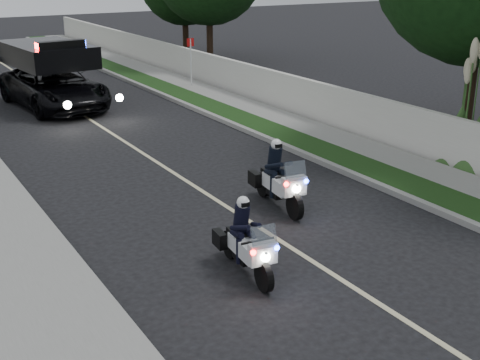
{
  "coord_description": "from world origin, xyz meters",
  "views": [
    {
      "loc": [
        -7.12,
        -9.5,
        5.75
      ],
      "look_at": [
        -0.16,
        1.95,
        1.0
      ],
      "focal_mm": 46.9,
      "sensor_mm": 36.0,
      "label": 1
    }
  ],
  "objects": [
    {
      "name": "curb_right",
      "position": [
        4.1,
        10.0,
        0.07
      ],
      "size": [
        0.2,
        60.0,
        0.15
      ],
      "primitive_type": "cube",
      "color": "gray",
      "rests_on": "ground"
    },
    {
      "name": "pampas_mid",
      "position": [
        7.6,
        1.54,
        0.0
      ],
      "size": [
        1.66,
        1.66,
        4.35
      ],
      "primitive_type": null,
      "rotation": [
        0.0,
        0.0,
        -0.09
      ],
      "color": "beige",
      "rests_on": "ground"
    },
    {
      "name": "tree_right_e",
      "position": [
        10.1,
        25.2,
        0.0
      ],
      "size": [
        6.88,
        6.88,
        8.99
      ],
      "primitive_type": null,
      "rotation": [
        0.0,
        0.0,
        -0.34
      ],
      "color": "#133410",
      "rests_on": "ground"
    },
    {
      "name": "ground",
      "position": [
        0.0,
        0.0,
        0.0
      ],
      "size": [
        120.0,
        120.0,
        0.0
      ],
      "primitive_type": "plane",
      "color": "black",
      "rests_on": "ground"
    },
    {
      "name": "property_wall",
      "position": [
        7.1,
        10.0,
        0.75
      ],
      "size": [
        0.22,
        60.0,
        1.5
      ],
      "primitive_type": "cube",
      "color": "beige",
      "rests_on": "ground"
    },
    {
      "name": "pampas_far",
      "position": [
        7.6,
        2.32,
        0.0
      ],
      "size": [
        1.86,
        1.86,
        4.0
      ],
      "primitive_type": null,
      "rotation": [
        0.0,
        0.0,
        -0.43
      ],
      "color": "beige",
      "rests_on": "ground"
    },
    {
      "name": "police_suv",
      "position": [
        -0.51,
        15.88,
        0.0
      ],
      "size": [
        3.43,
        6.4,
        2.99
      ],
      "primitive_type": "imported",
      "rotation": [
        0.0,
        0.0,
        0.1
      ],
      "color": "black",
      "rests_on": "ground"
    },
    {
      "name": "sign_post",
      "position": [
        6.0,
        16.47,
        0.0
      ],
      "size": [
        0.4,
        0.4,
        2.4
      ],
      "primitive_type": null,
      "rotation": [
        0.0,
        0.0,
        0.08
      ],
      "color": "red",
      "rests_on": "ground"
    },
    {
      "name": "sidewalk_right",
      "position": [
        6.1,
        10.0,
        0.08
      ],
      "size": [
        1.4,
        60.0,
        0.16
      ],
      "primitive_type": "cube",
      "color": "gray",
      "rests_on": "ground"
    },
    {
      "name": "tree_right_d",
      "position": [
        10.08,
        22.12,
        0.0
      ],
      "size": [
        7.11,
        7.11,
        10.17
      ],
      "primitive_type": null,
      "rotation": [
        0.0,
        0.0,
        -0.18
      ],
      "color": "#143812",
      "rests_on": "ground"
    },
    {
      "name": "tree_right_b",
      "position": [
        9.71,
        3.84,
        0.0
      ],
      "size": [
        7.86,
        7.86,
        11.5
      ],
      "primitive_type": null,
      "rotation": [
        0.0,
        0.0,
        -0.15
      ],
      "color": "#153A13",
      "rests_on": "ground"
    },
    {
      "name": "lane_marking",
      "position": [
        0.0,
        10.0,
        0.0
      ],
      "size": [
        0.12,
        50.0,
        0.01
      ],
      "primitive_type": "cube",
      "color": "#BFB78C",
      "rests_on": "ground"
    },
    {
      "name": "police_moto_left",
      "position": [
        -1.4,
        -0.29,
        0.0
      ],
      "size": [
        0.84,
        1.88,
        1.55
      ],
      "primitive_type": null,
      "rotation": [
        0.0,
        0.0,
        -0.11
      ],
      "color": "silver",
      "rests_on": "ground"
    },
    {
      "name": "police_moto_right",
      "position": [
        1.07,
        2.2,
        0.0
      ],
      "size": [
        0.94,
        2.07,
        1.7
      ],
      "primitive_type": null,
      "rotation": [
        0.0,
        0.0,
        -0.13
      ],
      "color": "silver",
      "rests_on": "ground"
    },
    {
      "name": "grass_verge",
      "position": [
        4.8,
        10.0,
        0.08
      ],
      "size": [
        1.2,
        60.0,
        0.16
      ],
      "primitive_type": "cube",
      "color": "#193814",
      "rests_on": "ground"
    }
  ]
}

